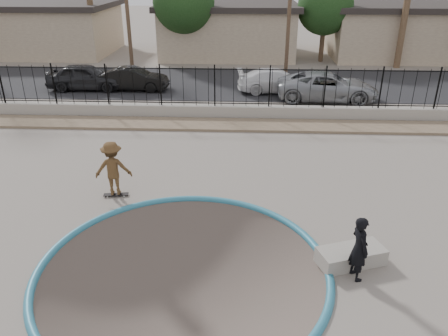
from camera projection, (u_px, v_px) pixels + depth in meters
name	position (u px, v px, depth m)	size (l,w,h in m)	color
ground	(217.00, 128.00, 22.58)	(120.00, 120.00, 2.20)	slate
bowl_pit	(183.00, 269.00, 10.35)	(6.84, 6.84, 1.80)	#52473F
coping_ring	(183.00, 269.00, 10.35)	(7.04, 7.04, 0.20)	teal
rock_strip	(213.00, 124.00, 19.56)	(42.00, 1.60, 0.11)	#857157
retaining_wall	(215.00, 112.00, 20.45)	(42.00, 0.45, 0.60)	gray
fence	(215.00, 87.00, 19.94)	(40.00, 0.04, 1.80)	black
street	(222.00, 83.00, 26.63)	(90.00, 8.00, 0.04)	black
house_west	(42.00, 28.00, 35.05)	(11.60, 8.60, 3.90)	tan
house_center	(228.00, 29.00, 34.41)	(10.60, 8.60, 3.90)	tan
house_east	(409.00, 30.00, 33.80)	(12.60, 8.60, 3.90)	tan
street_tree_left	(184.00, 2.00, 30.43)	(4.32, 4.32, 6.36)	#473323
street_tree_mid	(325.00, 7.00, 31.05)	(3.96, 3.96, 5.83)	#473323
skater	(113.00, 171.00, 13.26)	(1.10, 0.63, 1.71)	brown
skateboard	(116.00, 194.00, 13.60)	(0.78, 0.29, 0.07)	black
videographer	(359.00, 248.00, 9.76)	(0.58, 0.38, 1.58)	black
concrete_ledge	(351.00, 256.00, 10.48)	(1.60, 0.70, 0.40)	gray
car_a	(86.00, 77.00, 24.84)	(1.73, 4.30, 1.47)	black
car_b	(134.00, 79.00, 24.76)	(1.35, 3.87, 1.28)	black
car_c	(277.00, 81.00, 24.41)	(1.79, 4.40, 1.28)	white
car_d	(327.00, 86.00, 22.89)	(2.40, 5.21, 1.45)	gray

